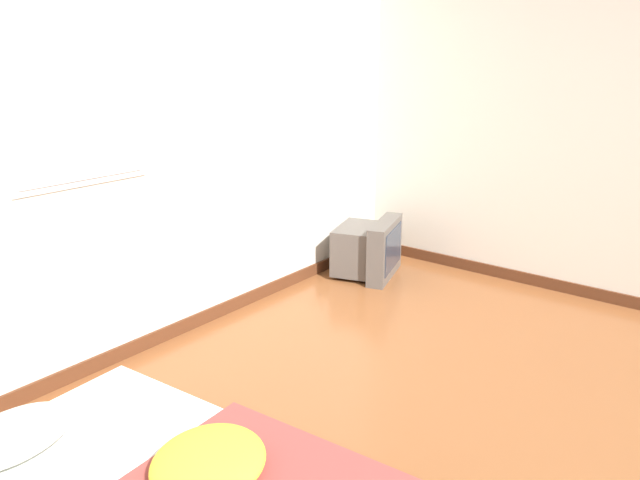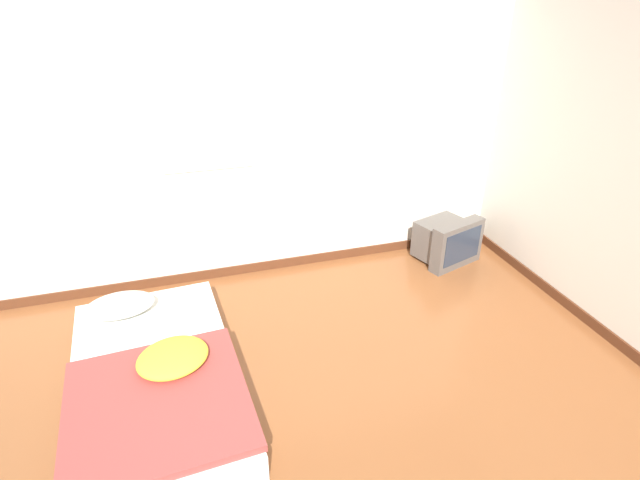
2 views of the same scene
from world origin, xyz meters
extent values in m
cube|color=silver|center=(0.00, 2.86, 1.30)|extent=(7.74, 0.06, 2.60)
cube|color=#562D19|center=(0.00, 2.82, 0.04)|extent=(7.74, 0.02, 0.09)
cube|color=silver|center=(-0.14, 2.82, 1.58)|extent=(0.77, 0.01, 1.02)
cube|color=white|center=(-0.14, 2.82, 1.58)|extent=(0.70, 0.01, 0.95)
ellipsoid|color=silver|center=(-0.96, 2.19, 0.26)|extent=(0.54, 0.37, 0.14)
ellipsoid|color=yellow|center=(-0.59, 1.42, 0.28)|extent=(0.60, 0.57, 0.11)
cube|color=#56514C|center=(2.05, 2.57, 0.21)|extent=(0.56, 0.45, 0.37)
cube|color=#56514C|center=(2.12, 2.36, 0.23)|extent=(0.60, 0.31, 0.46)
cube|color=#283342|center=(2.14, 2.29, 0.24)|extent=(0.46, 0.15, 0.33)
camera|label=1|loc=(-1.90, -0.14, 1.78)|focal=35.00mm
camera|label=2|loc=(-0.41, -1.35, 2.51)|focal=28.00mm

